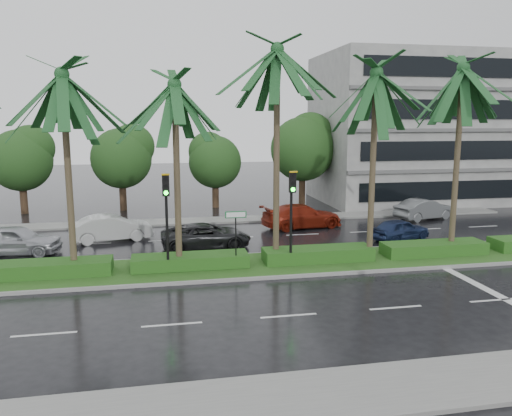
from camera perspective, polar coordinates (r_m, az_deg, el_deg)
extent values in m
plane|color=black|center=(22.32, 0.46, -7.46)|extent=(120.00, 120.00, 0.00)
cube|color=slate|center=(13.25, 9.84, -20.17)|extent=(40.00, 2.40, 0.12)
cube|color=slate|center=(33.79, -3.58, -1.37)|extent=(40.00, 2.00, 0.12)
cube|color=gray|center=(23.23, -0.03, -6.58)|extent=(36.00, 4.00, 0.14)
cube|color=#284E1A|center=(23.21, -0.03, -6.40)|extent=(35.60, 3.70, 0.02)
cube|color=#144718|center=(23.23, -22.53, -6.38)|extent=(5.20, 1.40, 0.60)
cube|color=#144718|center=(22.77, -7.50, -6.01)|extent=(5.20, 1.40, 0.60)
cube|color=#144718|center=(23.86, 7.09, -5.26)|extent=(5.20, 1.40, 0.60)
cube|color=#144718|center=(26.31, 19.65, -4.34)|extent=(5.20, 1.40, 0.60)
cube|color=silver|center=(29.69, -25.90, -4.06)|extent=(2.00, 0.12, 0.01)
cube|color=silver|center=(17.62, -23.06, -13.13)|extent=(2.00, 0.12, 0.01)
cube|color=silver|center=(28.90, -18.21, -3.91)|extent=(2.00, 0.12, 0.01)
cube|color=silver|center=(17.21, -9.59, -13.00)|extent=(2.00, 0.12, 0.01)
cube|color=silver|center=(28.66, -10.24, -3.68)|extent=(2.00, 0.12, 0.01)
cube|color=silver|center=(17.73, 3.75, -12.18)|extent=(2.00, 0.12, 0.01)
cube|color=silver|center=(28.97, -2.29, -3.38)|extent=(2.00, 0.12, 0.01)
cube|color=silver|center=(19.08, 15.67, -10.90)|extent=(2.00, 0.12, 0.01)
cube|color=silver|center=(29.82, 5.34, -3.03)|extent=(2.00, 0.12, 0.01)
cube|color=silver|center=(21.12, 25.56, -9.47)|extent=(2.00, 0.12, 0.01)
cube|color=silver|center=(31.16, 12.43, -2.66)|extent=(2.00, 0.12, 0.01)
cube|color=silver|center=(32.94, 18.83, -2.28)|extent=(2.00, 0.12, 0.01)
cube|color=silver|center=(35.08, 24.52, -1.93)|extent=(2.00, 0.12, 0.01)
cube|color=silver|center=(22.93, 23.60, -7.82)|extent=(0.40, 6.00, 0.01)
cylinder|color=#473B29|center=(22.41, -20.63, 3.34)|extent=(0.28, 0.28, 8.39)
cylinder|color=#473B29|center=(23.16, -20.03, -6.47)|extent=(0.40, 0.40, 0.44)
cylinder|color=#473B29|center=(21.92, -9.01, 3.25)|extent=(0.28, 0.28, 8.03)
cylinder|color=#473B29|center=(22.67, -8.75, -6.32)|extent=(0.40, 0.40, 0.44)
cylinder|color=#473B29|center=(22.75, 2.36, 5.62)|extent=(0.28, 0.28, 9.63)
cylinder|color=#473B29|center=(23.54, 2.28, -5.60)|extent=(0.40, 0.40, 0.44)
cylinder|color=#473B29|center=(23.86, 13.19, 4.42)|extent=(0.28, 0.28, 8.68)
cylinder|color=#473B29|center=(24.58, 12.81, -5.18)|extent=(0.40, 0.40, 0.44)
cylinder|color=#473B29|center=(26.26, 21.96, 4.81)|extent=(0.28, 0.28, 9.01)
cylinder|color=#473B29|center=(26.93, 21.37, -4.30)|extent=(0.40, 0.40, 0.44)
cylinder|color=black|center=(21.81, -10.11, -3.00)|extent=(0.12, 0.12, 3.40)
cube|color=black|center=(21.26, -10.28, 2.55)|extent=(0.30, 0.18, 0.90)
cube|color=gold|center=(21.08, -10.31, 3.81)|extent=(0.34, 0.12, 0.06)
cylinder|color=black|center=(21.12, -10.30, 3.33)|extent=(0.18, 0.04, 0.18)
cylinder|color=black|center=(21.16, -10.27, 2.52)|extent=(0.18, 0.04, 0.18)
cylinder|color=#0CE519|center=(21.20, -10.25, 1.71)|extent=(0.18, 0.04, 0.18)
cylinder|color=black|center=(22.55, 4.01, -2.44)|extent=(0.12, 0.12, 3.40)
cube|color=black|center=(22.02, 4.20, 2.94)|extent=(0.30, 0.18, 0.90)
cube|color=gold|center=(21.85, 4.30, 4.15)|extent=(0.34, 0.12, 0.06)
cylinder|color=black|center=(21.89, 4.28, 3.68)|extent=(0.18, 0.04, 0.18)
cylinder|color=black|center=(21.92, 4.27, 2.90)|extent=(0.18, 0.04, 0.18)
cylinder|color=#0CE519|center=(21.96, 4.26, 2.13)|extent=(0.18, 0.04, 0.18)
cylinder|color=black|center=(22.23, -2.32, -3.66)|extent=(0.06, 0.06, 2.60)
cube|color=#0C5926|center=(21.96, -2.33, -0.76)|extent=(0.95, 0.04, 0.30)
cube|color=white|center=(21.94, -2.32, -0.77)|extent=(0.85, 0.01, 0.22)
cylinder|color=#382619|center=(39.98, -25.01, 0.95)|extent=(0.52, 0.52, 2.15)
sphere|color=#204219|center=(39.69, -25.31, 4.95)|extent=(4.43, 4.43, 4.43)
sphere|color=#204219|center=(39.93, -25.29, 6.22)|extent=(3.32, 3.32, 3.32)
cylinder|color=#382619|center=(38.87, -14.96, 1.34)|extent=(0.52, 0.52, 2.18)
sphere|color=#204219|center=(38.57, -15.15, 5.50)|extent=(4.48, 4.48, 4.48)
sphere|color=#204219|center=(38.81, -15.17, 6.81)|extent=(3.36, 3.36, 3.36)
cylinder|color=#382619|center=(39.02, -4.65, 1.52)|extent=(0.52, 0.52, 1.97)
sphere|color=#204219|center=(38.73, -4.70, 5.27)|extent=(4.05, 4.05, 4.05)
sphere|color=#204219|center=(38.97, -4.76, 6.46)|extent=(3.04, 3.04, 3.04)
cylinder|color=#382619|center=(40.35, 5.28, 2.16)|extent=(0.52, 0.52, 2.48)
sphere|color=#204219|center=(40.04, 5.36, 6.73)|extent=(5.10, 5.10, 5.10)
sphere|color=#204219|center=(40.29, 5.26, 8.16)|extent=(3.82, 3.82, 3.82)
cylinder|color=#382619|center=(42.84, 14.31, 2.23)|extent=(0.52, 0.52, 2.31)
sphere|color=#204219|center=(42.56, 14.49, 6.24)|extent=(4.75, 4.75, 4.75)
sphere|color=#204219|center=(42.78, 14.37, 7.50)|extent=(3.56, 3.56, 3.56)
cube|color=slate|center=(44.30, 17.86, 8.60)|extent=(16.00, 10.00, 12.00)
imported|color=#B4B5BC|center=(27.92, -25.83, -3.31)|extent=(2.35, 4.63, 1.51)
imported|color=#B6B6B6|center=(29.15, -16.21, -2.20)|extent=(2.44, 4.72, 1.48)
imported|color=black|center=(26.61, -5.72, -3.18)|extent=(2.40, 4.84, 1.32)
imported|color=maroon|center=(31.57, 5.27, -0.92)|extent=(2.94, 5.44, 1.50)
imported|color=#19264B|center=(29.33, 16.12, -2.38)|extent=(2.57, 3.90, 1.23)
imported|color=#595C5E|center=(35.98, 18.72, -0.13)|extent=(2.58, 4.56, 1.42)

